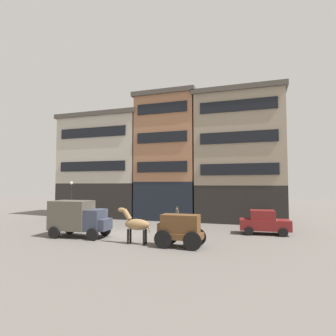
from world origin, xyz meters
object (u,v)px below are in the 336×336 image
draft_horse (136,224)px  sedan_dark (264,222)px  pedestrian_officer (177,215)px  fire_hydrant_curbside (101,217)px  delivery_truck_near (79,217)px  cargo_wagon (180,228)px  streetlamp_curbside (71,195)px

draft_horse → sedan_dark: 10.11m
pedestrian_officer → fire_hydrant_curbside: size_ratio=2.16×
draft_horse → delivery_truck_near: (-4.96, 0.87, 0.15)m
sedan_dark → fire_hydrant_curbside: (-15.72, 2.31, -0.49)m
cargo_wagon → pedestrian_officer: 8.47m
cargo_wagon → sedan_dark: (4.99, 6.24, -0.23)m
draft_horse → streetlamp_curbside: streetlamp_curbside is taller
draft_horse → streetlamp_curbside: 14.45m
cargo_wagon → fire_hydrant_curbside: cargo_wagon is taller
cargo_wagon → sedan_dark: 8.00m
sedan_dark → pedestrian_officer: 7.75m
streetlamp_curbside → pedestrian_officer: bearing=-2.5°
draft_horse → fire_hydrant_curbside: draft_horse is taller
pedestrian_officer → fire_hydrant_curbside: 8.23m
sedan_dark → draft_horse: bearing=-141.9°
sedan_dark → streetlamp_curbside: (-19.48, 2.35, 1.76)m
delivery_truck_near → draft_horse: bearing=-10.0°
streetlamp_curbside → fire_hydrant_curbside: streetlamp_curbside is taller
cargo_wagon → fire_hydrant_curbside: bearing=141.5°
delivery_truck_near → fire_hydrant_curbside: delivery_truck_near is taller
cargo_wagon → streetlamp_curbside: (-14.48, 8.60, 1.52)m
draft_horse → delivery_truck_near: bearing=170.0°
sedan_dark → streetlamp_curbside: 19.70m
pedestrian_officer → cargo_wagon: bearing=-72.6°
sedan_dark → pedestrian_officer: sedan_dark is taller
draft_horse → delivery_truck_near: delivery_truck_near is taller
cargo_wagon → delivery_truck_near: size_ratio=0.65×
draft_horse → delivery_truck_near: size_ratio=0.53×
cargo_wagon → delivery_truck_near: bearing=173.7°
streetlamp_curbside → delivery_truck_near: bearing=-49.6°
cargo_wagon → draft_horse: draft_horse is taller
draft_horse → sedan_dark: size_ratio=0.62×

